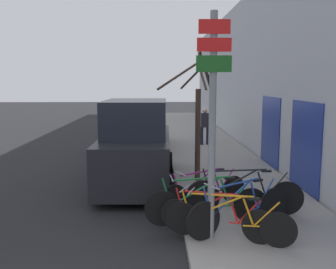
% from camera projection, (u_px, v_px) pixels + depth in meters
% --- Properties ---
extents(ground_plane, '(80.00, 80.00, 0.00)m').
position_uv_depth(ground_plane, '(145.00, 156.00, 14.74)').
color(ground_plane, black).
extents(sidewalk_curb, '(3.20, 32.00, 0.15)m').
position_uv_depth(sidewalk_curb, '(202.00, 142.00, 17.58)').
color(sidewalk_curb, gray).
rests_on(sidewalk_curb, ground).
extents(building_facade, '(0.23, 32.00, 6.50)m').
position_uv_depth(building_facade, '(241.00, 74.00, 17.11)').
color(building_facade, '#B2B7C1').
rests_on(building_facade, ground).
extents(signpost, '(0.59, 0.14, 3.89)m').
position_uv_depth(signpost, '(212.00, 119.00, 6.33)').
color(signpost, gray).
rests_on(signpost, sidewalk_curb).
extents(bicycle_0, '(2.15, 0.86, 0.84)m').
position_uv_depth(bicycle_0, '(228.00, 220.00, 6.44)').
color(bicycle_0, black).
rests_on(bicycle_0, sidewalk_curb).
extents(bicycle_1, '(1.95, 0.89, 0.84)m').
position_uv_depth(bicycle_1, '(216.00, 218.00, 6.59)').
color(bicycle_1, black).
rests_on(bicycle_1, sidewalk_curb).
extents(bicycle_2, '(2.08, 1.14, 0.96)m').
position_uv_depth(bicycle_2, '(240.00, 210.00, 6.87)').
color(bicycle_2, black).
rests_on(bicycle_2, sidewalk_curb).
extents(bicycle_3, '(2.42, 0.44, 0.95)m').
position_uv_depth(bicycle_3, '(207.00, 204.00, 7.18)').
color(bicycle_3, black).
rests_on(bicycle_3, sidewalk_curb).
extents(bicycle_4, '(2.42, 0.44, 0.98)m').
position_uv_depth(bicycle_4, '(244.00, 195.00, 7.74)').
color(bicycle_4, black).
rests_on(bicycle_4, sidewalk_curb).
extents(bicycle_5, '(1.95, 1.00, 0.85)m').
position_uv_depth(bicycle_5, '(205.00, 191.00, 8.16)').
color(bicycle_5, black).
rests_on(bicycle_5, sidewalk_curb).
extents(parked_car_0, '(2.12, 4.62, 2.39)m').
position_uv_depth(parked_car_0, '(136.00, 147.00, 10.38)').
color(parked_car_0, black).
rests_on(parked_car_0, ground).
extents(parked_car_1, '(2.16, 4.58, 2.04)m').
position_uv_depth(parked_car_1, '(140.00, 129.00, 15.55)').
color(parked_car_1, gray).
rests_on(parked_car_1, ground).
extents(pedestrian_near, '(0.42, 0.35, 1.59)m').
position_uv_depth(pedestrian_near, '(205.00, 124.00, 16.36)').
color(pedestrian_near, '#1E2338').
rests_on(pedestrian_near, sidewalk_curb).
extents(street_tree, '(1.73, 1.78, 3.68)m').
position_uv_depth(street_tree, '(197.00, 117.00, 10.31)').
color(street_tree, '#3D2D23').
rests_on(street_tree, sidewalk_curb).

